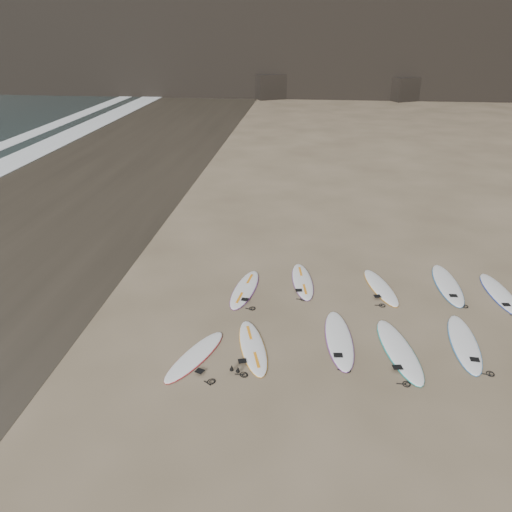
{
  "coord_description": "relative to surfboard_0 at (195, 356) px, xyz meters",
  "views": [
    {
      "loc": [
        -1.2,
        -10.95,
        7.5
      ],
      "look_at": [
        -2.57,
        1.69,
        1.5
      ],
      "focal_mm": 35.0,
      "sensor_mm": 36.0,
      "label": 1
    }
  ],
  "objects": [
    {
      "name": "surfboard_4",
      "position": [
        6.74,
        1.27,
        0.01
      ],
      "size": [
        0.8,
        2.71,
        0.1
      ],
      "primitive_type": "ellipsoid",
      "rotation": [
        0.0,
        0.0,
        -0.06
      ],
      "color": "white",
      "rests_on": "ground"
    },
    {
      "name": "ground",
      "position": [
        3.77,
        1.13,
        -0.04
      ],
      "size": [
        240.0,
        240.0,
        0.0
      ],
      "primitive_type": "plane",
      "color": "#897559",
      "rests_on": "ground"
    },
    {
      "name": "surfboard_0",
      "position": [
        0.0,
        0.0,
        0.0
      ],
      "size": [
        1.42,
        2.4,
        0.08
      ],
      "primitive_type": "ellipsoid",
      "rotation": [
        0.0,
        0.0,
        -0.39
      ],
      "color": "white",
      "rests_on": "ground"
    },
    {
      "name": "surfboard_2",
      "position": [
        3.56,
        1.1,
        0.01
      ],
      "size": [
        0.86,
        2.75,
        0.1
      ],
      "primitive_type": "ellipsoid",
      "rotation": [
        0.0,
        0.0,
        0.08
      ],
      "color": "white",
      "rests_on": "ground"
    },
    {
      "name": "surfboard_7",
      "position": [
        4.96,
        4.06,
        0.0
      ],
      "size": [
        1.18,
        2.48,
        0.09
      ],
      "primitive_type": "ellipsoid",
      "rotation": [
        0.0,
        0.0,
        0.26
      ],
      "color": "white",
      "rests_on": "ground"
    },
    {
      "name": "surfboard_5",
      "position": [
        0.79,
        3.49,
        0.0
      ],
      "size": [
        0.93,
        2.57,
        0.09
      ],
      "primitive_type": "ellipsoid",
      "rotation": [
        0.0,
        0.0,
        -0.13
      ],
      "color": "white",
      "rests_on": "ground"
    },
    {
      "name": "surfboard_9",
      "position": [
        8.5,
        4.04,
        0.0
      ],
      "size": [
        0.85,
        2.66,
        0.09
      ],
      "primitive_type": "ellipsoid",
      "rotation": [
        0.0,
        0.0,
        0.09
      ],
      "color": "white",
      "rests_on": "ground"
    },
    {
      "name": "surfboard_1",
      "position": [
        1.37,
        0.53,
        0.0
      ],
      "size": [
        1.22,
        2.5,
        0.09
      ],
      "primitive_type": "ellipsoid",
      "rotation": [
        0.0,
        0.0,
        0.27
      ],
      "color": "white",
      "rests_on": "ground"
    },
    {
      "name": "wet_sand",
      "position": [
        -9.23,
        11.13,
        -0.04
      ],
      "size": [
        12.0,
        200.0,
        0.01
      ],
      "primitive_type": "cube",
      "color": "#383026",
      "rests_on": "ground"
    },
    {
      "name": "surfboard_8",
      "position": [
        7.06,
        4.45,
        0.01
      ],
      "size": [
        0.72,
        2.8,
        0.1
      ],
      "primitive_type": "ellipsoid",
      "rotation": [
        0.0,
        0.0,
        0.02
      ],
      "color": "white",
      "rests_on": "ground"
    },
    {
      "name": "surfboard_6",
      "position": [
        2.54,
        4.2,
        0.0
      ],
      "size": [
        0.93,
        2.52,
        0.09
      ],
      "primitive_type": "ellipsoid",
      "rotation": [
        0.0,
        0.0,
        0.14
      ],
      "color": "white",
      "rests_on": "ground"
    },
    {
      "name": "surfboard_3",
      "position": [
        5.03,
        0.77,
        0.01
      ],
      "size": [
        1.21,
        2.86,
        0.1
      ],
      "primitive_type": "ellipsoid",
      "rotation": [
        0.0,
        0.0,
        0.2
      ],
      "color": "white",
      "rests_on": "ground"
    }
  ]
}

